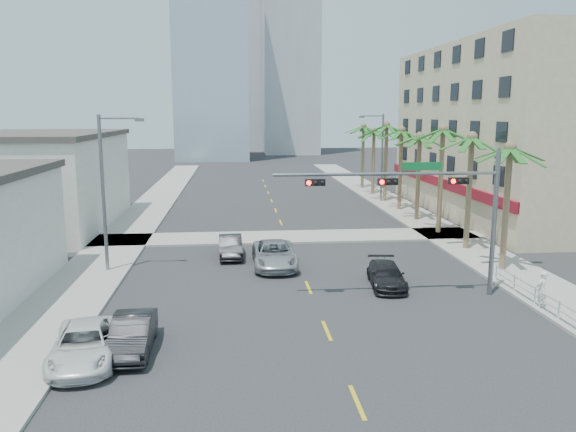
% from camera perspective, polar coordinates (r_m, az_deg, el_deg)
% --- Properties ---
extents(ground, '(260.00, 260.00, 0.00)m').
position_cam_1_polar(ground, '(20.68, 5.82, -15.66)').
color(ground, '#262628').
rests_on(ground, ground).
extents(sidewalk_right, '(4.00, 120.00, 0.15)m').
position_cam_1_polar(sidewalk_right, '(42.29, 16.63, -2.32)').
color(sidewalk_right, gray).
rests_on(sidewalk_right, ground).
extents(sidewalk_left, '(4.00, 120.00, 0.15)m').
position_cam_1_polar(sidewalk_left, '(40.11, -17.14, -3.02)').
color(sidewalk_left, gray).
rests_on(sidewalk_left, ground).
extents(sidewalk_cross, '(80.00, 4.00, 0.15)m').
position_cam_1_polar(sidewalk_cross, '(41.37, -0.06, -2.15)').
color(sidewalk_cross, gray).
rests_on(sidewalk_cross, ground).
extents(building_right, '(15.25, 28.00, 15.00)m').
position_cam_1_polar(building_right, '(54.66, 22.94, 7.95)').
color(building_right, tan).
rests_on(building_right, ground).
extents(building_left_far, '(11.00, 18.00, 7.20)m').
position_cam_1_polar(building_left_far, '(49.12, -24.09, 3.11)').
color(building_left_far, beige).
rests_on(building_left_far, ground).
extents(tower_far_left, '(14.00, 14.00, 48.00)m').
position_cam_1_polar(tower_far_left, '(114.26, -7.85, 17.82)').
color(tower_far_left, '#99B2C6').
rests_on(tower_far_left, ground).
extents(tower_far_right, '(12.00, 12.00, 60.00)m').
position_cam_1_polar(tower_far_right, '(130.53, 0.31, 19.63)').
color(tower_far_right, '#ADADB2').
rests_on(tower_far_right, ground).
extents(tower_far_center, '(16.00, 16.00, 42.00)m').
position_cam_1_polar(tower_far_center, '(143.70, -5.25, 15.12)').
color(tower_far_center, '#ADADB2').
rests_on(tower_far_center, ground).
extents(traffic_signal_mast, '(11.12, 0.54, 7.20)m').
position_cam_1_polar(traffic_signal_mast, '(28.12, 14.49, 1.89)').
color(traffic_signal_mast, slate).
rests_on(traffic_signal_mast, ground).
extents(palm_tree_0, '(4.80, 4.80, 7.80)m').
position_cam_1_polar(palm_tree_0, '(33.93, 21.65, 6.33)').
color(palm_tree_0, brown).
rests_on(palm_tree_0, ground).
extents(palm_tree_1, '(4.80, 4.80, 8.16)m').
position_cam_1_polar(palm_tree_1, '(38.62, 18.19, 7.46)').
color(palm_tree_1, brown).
rests_on(palm_tree_1, ground).
extents(palm_tree_2, '(4.80, 4.80, 8.52)m').
position_cam_1_polar(palm_tree_2, '(43.42, 15.48, 8.33)').
color(palm_tree_2, brown).
rests_on(palm_tree_2, ground).
extents(palm_tree_3, '(4.80, 4.80, 7.80)m').
position_cam_1_polar(palm_tree_3, '(48.35, 13.25, 7.78)').
color(palm_tree_3, brown).
rests_on(palm_tree_3, ground).
extents(palm_tree_4, '(4.80, 4.80, 8.16)m').
position_cam_1_polar(palm_tree_4, '(53.29, 11.48, 8.44)').
color(palm_tree_4, brown).
rests_on(palm_tree_4, ground).
extents(palm_tree_5, '(4.80, 4.80, 8.52)m').
position_cam_1_polar(palm_tree_5, '(58.27, 10.01, 8.98)').
color(palm_tree_5, brown).
rests_on(palm_tree_5, ground).
extents(palm_tree_6, '(4.80, 4.80, 7.80)m').
position_cam_1_polar(palm_tree_6, '(63.32, 8.74, 8.49)').
color(palm_tree_6, brown).
rests_on(palm_tree_6, ground).
extents(palm_tree_7, '(4.80, 4.80, 8.16)m').
position_cam_1_polar(palm_tree_7, '(68.37, 7.68, 8.94)').
color(palm_tree_7, brown).
rests_on(palm_tree_7, ground).
extents(streetlight_left, '(2.55, 0.25, 9.00)m').
position_cam_1_polar(streetlight_left, '(33.25, -17.97, 2.97)').
color(streetlight_left, slate).
rests_on(streetlight_left, ground).
extents(streetlight_right, '(2.55, 0.25, 9.00)m').
position_cam_1_polar(streetlight_right, '(58.24, 9.35, 6.32)').
color(streetlight_right, slate).
rests_on(streetlight_right, ground).
extents(guardrail, '(0.08, 8.08, 1.00)m').
position_cam_1_polar(guardrail, '(29.21, 23.83, -7.21)').
color(guardrail, silver).
rests_on(guardrail, ground).
extents(car_parked_mid, '(1.58, 4.29, 1.40)m').
position_cam_1_polar(car_parked_mid, '(22.85, -15.54, -11.47)').
color(car_parked_mid, black).
rests_on(car_parked_mid, ground).
extents(car_parked_far, '(2.78, 5.07, 1.34)m').
position_cam_1_polar(car_parked_far, '(22.47, -20.01, -12.19)').
color(car_parked_far, white).
rests_on(car_parked_far, ground).
extents(car_lane_left, '(1.59, 4.19, 1.36)m').
position_cam_1_polar(car_lane_left, '(36.07, -5.87, -3.09)').
color(car_lane_left, black).
rests_on(car_lane_left, ground).
extents(car_lane_center, '(2.53, 5.45, 1.51)m').
position_cam_1_polar(car_lane_center, '(33.58, -1.39, -3.93)').
color(car_lane_center, silver).
rests_on(car_lane_center, ground).
extents(car_lane_right, '(2.19, 4.44, 1.24)m').
position_cam_1_polar(car_lane_right, '(30.31, 9.96, -5.94)').
color(car_lane_right, black).
rests_on(car_lane_right, ground).
extents(pedestrian, '(0.77, 0.69, 1.76)m').
position_cam_1_polar(pedestrian, '(28.70, 24.36, -6.81)').
color(pedestrian, white).
rests_on(pedestrian, sidewalk_right).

